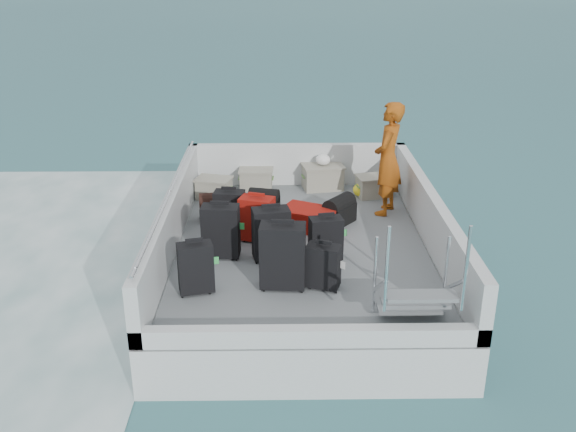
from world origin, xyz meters
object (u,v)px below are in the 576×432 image
suitcase_4 (271,234)px  crate_2 (323,178)px  suitcase_2 (230,212)px  suitcase_3 (283,257)px  crate_1 (256,180)px  suitcase_8 (309,219)px  crate_0 (214,189)px  suitcase_7 (326,239)px  suitcase_5 (257,219)px  suitcase_0 (196,269)px  crate_3 (374,187)px  suitcase_6 (323,267)px  suitcase_1 (221,232)px  passenger (388,159)px

suitcase_4 → crate_2: suitcase_4 is taller
suitcase_2 → crate_2: bearing=58.5°
suitcase_3 → crate_1: 3.45m
suitcase_8 → crate_0: bearing=76.6°
suitcase_2 → suitcase_7: (1.28, -0.91, -0.01)m
suitcase_5 → suitcase_7: (0.89, -0.61, -0.02)m
suitcase_5 → suitcase_8: bearing=47.2°
suitcase_0 → suitcase_2: bearing=66.9°
crate_2 → suitcase_4: bearing=-107.3°
crate_3 → suitcase_0: bearing=-128.2°
suitcase_5 → crate_3: 2.50m
suitcase_2 → suitcase_6: 2.05m
suitcase_6 → suitcase_8: 1.78m
suitcase_1 → crate_1: bearing=85.9°
suitcase_5 → crate_3: suitcase_5 is taller
suitcase_0 → suitcase_4: 1.22m
suitcase_2 → suitcase_4: 1.06m
suitcase_8 → crate_3: size_ratio=1.45×
suitcase_5 → crate_0: 1.81m
suitcase_0 → suitcase_7: (1.54, 0.84, -0.02)m
suitcase_5 → crate_0: size_ratio=1.22×
suitcase_1 → passenger: passenger is taller
suitcase_7 → crate_0: suitcase_7 is taller
suitcase_0 → suitcase_5: (0.65, 1.45, 0.00)m
suitcase_4 → suitcase_5: 0.61m
crate_3 → passenger: passenger is taller
suitcase_3 → suitcase_4: bearing=105.1°
suitcase_0 → suitcase_3: (0.99, 0.12, 0.09)m
crate_3 → suitcase_1: bearing=-135.8°
suitcase_1 → suitcase_5: size_ratio=1.13×
suitcase_4 → suitcase_6: (0.61, -0.79, -0.07)m
suitcase_2 → passenger: bearing=23.8°
crate_1 → crate_3: size_ratio=1.01×
suitcase_4 → suitcase_8: bearing=51.2°
suitcase_7 → crate_3: size_ratio=1.12×
passenger → suitcase_0: bearing=-22.2°
suitcase_5 → crate_0: suitcase_5 is taller
suitcase_2 → passenger: (2.29, 0.70, 0.54)m
suitcase_5 → crate_1: bearing=109.8°
suitcase_0 → crate_0: suitcase_0 is taller
suitcase_6 → crate_1: size_ratio=1.04×
suitcase_1 → crate_3: size_ratio=1.36×
suitcase_7 → suitcase_1: bearing=165.0°
suitcase_0 → suitcase_1: 0.97m
suitcase_2 → passenger: 2.46m
suitcase_6 → crate_1: bearing=122.9°
suitcase_6 → crate_1: 3.56m
suitcase_5 → crate_0: (-0.74, 1.65, -0.16)m
suitcase_8 → crate_0: size_ratio=1.47×
suitcase_1 → crate_3: (2.27, 2.21, -0.19)m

